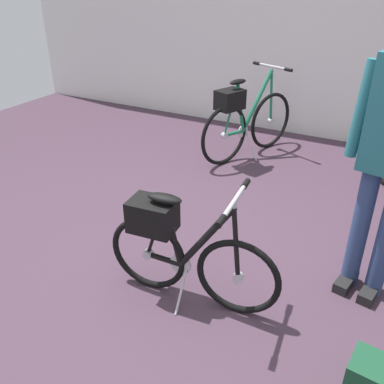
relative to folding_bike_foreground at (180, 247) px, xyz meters
The scene contains 4 objects.
ground_plane 0.47m from the folding_bike_foreground, 155.42° to the left, with size 8.21×8.21×0.00m, color #473342.
back_wall 3.58m from the folding_bike_foreground, 94.22° to the left, with size 8.21×0.10×3.06m, color white.
folding_bike_foreground is the anchor object (origin of this frame).
display_bike_left 2.36m from the folding_bike_foreground, 102.21° to the left, with size 0.64×1.31×0.97m.
Camera 1 is at (1.30, -1.91, 1.88)m, focal length 38.99 mm.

